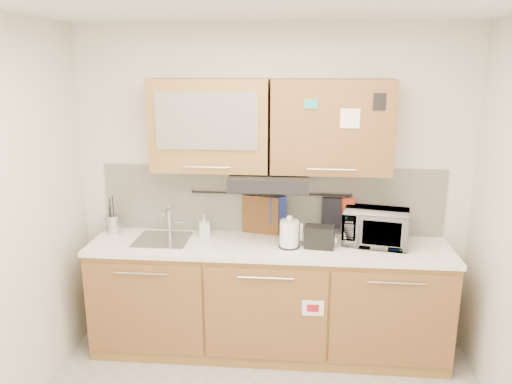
# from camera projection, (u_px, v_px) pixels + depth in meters

# --- Properties ---
(wall_back) EXTENTS (3.20, 0.00, 3.20)m
(wall_back) POSITION_uv_depth(u_px,v_px,m) (271.00, 187.00, 4.10)
(wall_back) COLOR silver
(wall_back) RESTS_ON ground
(base_cabinet) EXTENTS (2.80, 0.64, 0.88)m
(base_cabinet) POSITION_uv_depth(u_px,v_px,m) (268.00, 304.00, 4.03)
(base_cabinet) COLOR #AA7E3C
(base_cabinet) RESTS_ON floor
(countertop) EXTENTS (2.82, 0.62, 0.04)m
(countertop) POSITION_uv_depth(u_px,v_px,m) (268.00, 247.00, 3.90)
(countertop) COLOR white
(countertop) RESTS_ON base_cabinet
(backsplash) EXTENTS (2.80, 0.02, 0.56)m
(backsplash) POSITION_uv_depth(u_px,v_px,m) (271.00, 200.00, 4.12)
(backsplash) COLOR silver
(backsplash) RESTS_ON countertop
(upper_cabinets) EXTENTS (1.82, 0.37, 0.70)m
(upper_cabinets) POSITION_uv_depth(u_px,v_px,m) (270.00, 126.00, 3.80)
(upper_cabinets) COLOR #AA7E3C
(upper_cabinets) RESTS_ON wall_back
(range_hood) EXTENTS (0.60, 0.46, 0.10)m
(range_hood) POSITION_uv_depth(u_px,v_px,m) (269.00, 180.00, 3.83)
(range_hood) COLOR black
(range_hood) RESTS_ON upper_cabinets
(sink) EXTENTS (0.42, 0.40, 0.26)m
(sink) POSITION_uv_depth(u_px,v_px,m) (163.00, 239.00, 3.99)
(sink) COLOR silver
(sink) RESTS_ON countertop
(utensil_rail) EXTENTS (1.30, 0.02, 0.02)m
(utensil_rail) POSITION_uv_depth(u_px,v_px,m) (271.00, 194.00, 4.06)
(utensil_rail) COLOR black
(utensil_rail) RESTS_ON backsplash
(utensil_crock) EXTENTS (0.16, 0.16, 0.32)m
(utensil_crock) POSITION_uv_depth(u_px,v_px,m) (113.00, 224.00, 4.13)
(utensil_crock) COLOR #BBBCC0
(utensil_crock) RESTS_ON countertop
(kettle) EXTENTS (0.19, 0.18, 0.26)m
(kettle) POSITION_uv_depth(u_px,v_px,m) (289.00, 235.00, 3.81)
(kettle) COLOR white
(kettle) RESTS_ON countertop
(toaster) EXTENTS (0.24, 0.16, 0.17)m
(toaster) POSITION_uv_depth(u_px,v_px,m) (319.00, 237.00, 3.81)
(toaster) COLOR black
(toaster) RESTS_ON countertop
(microwave) EXTENTS (0.55, 0.42, 0.27)m
(microwave) POSITION_uv_depth(u_px,v_px,m) (376.00, 227.00, 3.87)
(microwave) COLOR #999999
(microwave) RESTS_ON countertop
(soap_bottle) EXTENTS (0.10, 0.11, 0.18)m
(soap_bottle) POSITION_uv_depth(u_px,v_px,m) (204.00, 226.00, 4.05)
(soap_bottle) COLOR #999999
(soap_bottle) RESTS_ON countertop
(cutting_board) EXTENTS (0.31, 0.09, 0.38)m
(cutting_board) POSITION_uv_depth(u_px,v_px,m) (260.00, 219.00, 4.11)
(cutting_board) COLOR brown
(cutting_board) RESTS_ON utensil_rail
(oven_mitt) EXTENTS (0.14, 0.07, 0.22)m
(oven_mitt) POSITION_uv_depth(u_px,v_px,m) (278.00, 210.00, 4.08)
(oven_mitt) COLOR #21369B
(oven_mitt) RESTS_ON utensil_rail
(dark_pouch) EXTENTS (0.16, 0.06, 0.25)m
(dark_pouch) POSITION_uv_depth(u_px,v_px,m) (332.00, 213.00, 4.04)
(dark_pouch) COLOR black
(dark_pouch) RESTS_ON utensil_rail
(pot_holder) EXTENTS (0.12, 0.02, 0.15)m
(pot_holder) POSITION_uv_depth(u_px,v_px,m) (347.00, 207.00, 4.02)
(pot_holder) COLOR red
(pot_holder) RESTS_ON utensil_rail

